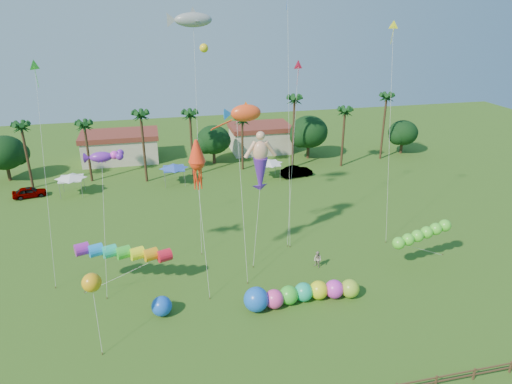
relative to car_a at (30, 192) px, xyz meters
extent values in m
plane|color=#285116|center=(25.64, -36.42, -0.73)|extent=(160.00, 160.00, 0.00)
cylinder|color=#3A2819|center=(-0.36, 3.58, 3.77)|extent=(0.36, 0.36, 9.00)
cylinder|color=#3A2819|center=(7.64, 4.58, 3.52)|extent=(0.36, 0.36, 8.50)
cylinder|color=#3A2819|center=(15.64, 2.58, 4.27)|extent=(0.36, 0.36, 10.00)
cylinder|color=#3A2819|center=(22.64, 3.58, 4.02)|extent=(0.36, 0.36, 9.50)
cylinder|color=#3A2819|center=(30.64, 4.58, 3.27)|extent=(0.36, 0.36, 8.00)
cylinder|color=#3A2819|center=(38.64, 3.58, 4.77)|extent=(0.36, 0.36, 11.00)
cylinder|color=#3A2819|center=(46.64, 2.58, 3.77)|extent=(0.36, 0.36, 9.00)
cylinder|color=#3A2819|center=(54.64, 4.58, 4.52)|extent=(0.36, 0.36, 10.50)
sphere|color=#113814|center=(-4.36, 7.58, 3.61)|extent=(5.88, 5.88, 5.88)
sphere|color=#113814|center=(26.64, 8.58, 3.30)|extent=(5.46, 5.46, 5.46)
sphere|color=#113814|center=(42.64, 7.58, 3.92)|extent=(6.30, 6.30, 6.30)
sphere|color=#113814|center=(59.64, 6.58, 2.99)|extent=(5.04, 5.04, 5.04)
cube|color=beige|center=(11.64, 13.58, 1.27)|extent=(12.00, 7.00, 4.00)
cube|color=beige|center=(35.64, 13.58, 1.27)|extent=(10.00, 7.00, 4.00)
pyramid|color=white|center=(5.64, -0.42, 2.02)|extent=(3.00, 3.00, 0.60)
pyramid|color=blue|center=(19.64, 0.58, 2.02)|extent=(3.00, 3.00, 0.60)
pyramid|color=white|center=(33.64, -0.42, 2.02)|extent=(3.00, 3.00, 0.60)
cube|color=brown|center=(34.64, -42.42, -0.23)|extent=(0.12, 0.12, 1.00)
cube|color=brown|center=(37.64, -42.42, -0.23)|extent=(0.12, 0.12, 1.00)
cube|color=brown|center=(40.64, -42.42, -0.23)|extent=(0.12, 0.12, 1.00)
imported|color=#4C4C54|center=(0.00, 0.00, 0.00)|extent=(4.53, 2.47, 1.46)
imported|color=#4C4C54|center=(37.98, -0.55, 0.08)|extent=(5.11, 2.50, 1.61)
imported|color=#AA9C8D|center=(32.09, -25.89, 0.14)|extent=(0.98, 1.05, 1.73)
sphere|color=#F4409D|center=(26.14, -31.23, 0.12)|extent=(1.70, 1.70, 1.70)
sphere|color=green|center=(27.55, -30.97, 0.12)|extent=(1.70, 1.70, 1.70)
sphere|color=#1AB889|center=(28.96, -30.82, 0.12)|extent=(1.70, 1.70, 1.70)
sphere|color=yellow|center=(30.37, -30.84, 0.12)|extent=(1.70, 1.70, 1.70)
sphere|color=#E535D5|center=(31.79, -31.02, 0.12)|extent=(1.70, 1.70, 1.70)
sphere|color=#9ACB2D|center=(33.20, -31.25, 0.12)|extent=(1.70, 1.70, 1.70)
sphere|color=blue|center=(24.54, -31.26, 0.35)|extent=(2.20, 2.20, 2.17)
sphere|color=blue|center=(16.59, -30.08, 0.13)|extent=(1.73, 1.73, 1.73)
cylinder|color=red|center=(15.08, -25.64, 2.44)|extent=(8.56, 2.41, 1.15)
cylinder|color=silver|center=(13.50, -25.45, 0.85)|extent=(7.41, 0.41, 3.19)
cylinder|color=brown|center=(9.80, -25.26, -0.65)|extent=(0.08, 0.08, 0.16)
ellipsoid|color=#53D830|center=(39.67, -27.83, 2.10)|extent=(6.76, 2.38, 1.45)
cylinder|color=silver|center=(42.74, -27.24, 0.68)|extent=(6.15, 1.20, 2.85)
cylinder|color=brown|center=(45.81, -26.65, -0.65)|extent=(0.08, 0.08, 0.16)
sphere|color=orange|center=(11.76, -32.36, 4.70)|extent=(1.62, 1.62, 1.44)
cylinder|color=silver|center=(11.87, -33.15, 1.98)|extent=(0.25, 1.60, 5.44)
cylinder|color=brown|center=(11.98, -33.93, -0.65)|extent=(0.08, 0.08, 0.16)
cylinder|color=silver|center=(26.54, -22.85, 4.07)|extent=(1.54, 3.30, 9.61)
cylinder|color=brown|center=(25.79, -24.48, -0.65)|extent=(0.08, 0.08, 0.16)
ellipsoid|color=#FE4B1C|center=(25.82, -21.46, 14.30)|extent=(4.54, 2.37, 1.80)
cylinder|color=silver|center=(25.24, -24.31, 6.78)|extent=(1.19, 5.73, 15.04)
cylinder|color=brown|center=(24.66, -27.17, -0.65)|extent=(0.08, 0.08, 0.16)
ellipsoid|color=gray|center=(21.99, -14.66, 22.32)|extent=(5.19, 2.62, 1.77)
cylinder|color=silver|center=(21.53, -17.71, 10.79)|extent=(0.96, 6.12, 23.06)
cylinder|color=brown|center=(21.06, -20.76, -0.65)|extent=(0.08, 0.08, 0.16)
cone|color=#FF3514|center=(20.70, -24.74, 10.85)|extent=(1.77, 1.77, 4.34)
cylinder|color=silver|center=(20.77, -26.75, 5.06)|extent=(0.17, 4.05, 11.59)
cylinder|color=brown|center=(20.84, -28.76, -0.65)|extent=(0.08, 0.08, 0.16)
ellipsoid|color=purple|center=(12.52, -22.68, 11.33)|extent=(3.76, 2.65, 1.32)
cylinder|color=silver|center=(12.18, -24.67, 5.30)|extent=(0.71, 4.00, 12.07)
cylinder|color=brown|center=(11.84, -26.66, -0.65)|extent=(0.08, 0.08, 0.16)
cone|color=red|center=(32.28, -16.98, 17.90)|extent=(1.19, 0.48, 1.17)
cylinder|color=silver|center=(31.33, -19.08, 8.58)|extent=(1.95, 4.23, 18.63)
cylinder|color=brown|center=(30.37, -21.17, -0.65)|extent=(0.08, 0.08, 0.16)
cone|color=yellow|center=(41.35, -19.16, 21.76)|extent=(1.07, 0.62, 1.06)
cylinder|color=silver|center=(41.32, -20.99, 10.51)|extent=(0.10, 3.67, 22.50)
cylinder|color=brown|center=(41.28, -22.81, -0.65)|extent=(0.08, 0.08, 0.16)
cone|color=#4AE936|center=(7.70, -19.31, 18.82)|extent=(0.97, 0.98, 1.14)
cylinder|color=silver|center=(7.38, -21.58, 9.05)|extent=(0.66, 4.57, 19.56)
cylinder|color=brown|center=(7.06, -23.85, -0.65)|extent=(0.08, 0.08, 0.16)
cylinder|color=silver|center=(30.68, -19.52, 12.13)|extent=(0.14, 3.67, 25.72)
cylinder|color=brown|center=(30.62, -21.34, -0.65)|extent=(0.08, 0.08, 0.16)
camera|label=1|loc=(17.17, -62.96, 23.79)|focal=32.00mm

